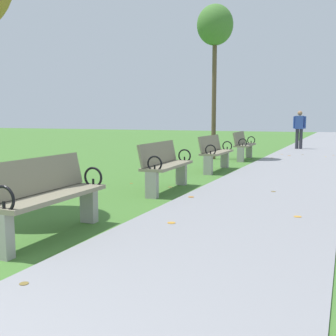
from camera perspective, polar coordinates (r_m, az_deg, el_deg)
name	(u,v)px	position (r m, az deg, el deg)	size (l,w,h in m)	color
paved_walkway	(314,149)	(18.56, 19.82, 2.54)	(2.49, 44.00, 0.02)	gray
park_bench_2	(47,195)	(4.74, -16.61, -3.67)	(0.51, 1.61, 0.90)	gray
park_bench_3	(165,165)	(7.46, -0.38, 0.46)	(0.54, 1.62, 0.90)	gray
park_bench_4	(215,152)	(10.33, 6.64, 2.26)	(0.49, 1.61, 0.90)	gray
park_bench_5	(244,145)	(13.29, 10.59, 3.25)	(0.55, 1.62, 0.90)	gray
tree_2	(215,28)	(13.62, 6.63, 18.95)	(1.15, 1.15, 4.89)	brown
pedestrian_walking	(299,128)	(18.29, 18.00, 5.43)	(0.53, 0.23, 1.62)	#2D2D38
scattered_leaves	(236,182)	(8.51, 9.55, -1.99)	(4.28, 16.54, 0.02)	#BC842D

